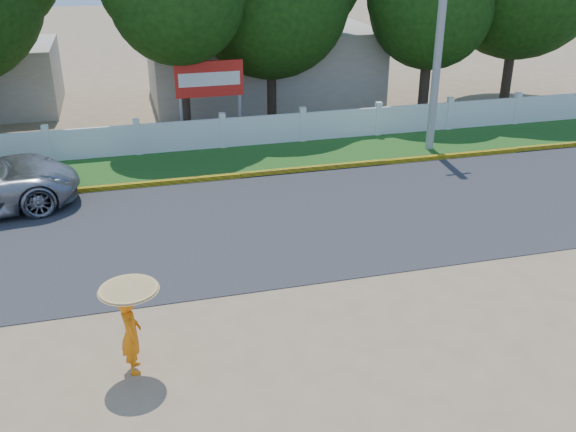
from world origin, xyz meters
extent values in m
plane|color=#9E8460|center=(0.00, 0.00, 0.00)|extent=(120.00, 120.00, 0.00)
cube|color=#38383A|center=(0.00, 4.50, 0.01)|extent=(60.00, 7.00, 0.02)
cube|color=#2D601E|center=(0.00, 9.75, 0.01)|extent=(60.00, 3.50, 0.03)
cube|color=yellow|center=(0.00, 8.05, 0.08)|extent=(40.00, 0.18, 0.16)
cube|color=silver|center=(0.00, 11.20, 0.55)|extent=(40.00, 0.10, 1.10)
cube|color=#B7AD99|center=(3.00, 18.00, 1.60)|extent=(10.00, 6.00, 3.20)
cylinder|color=gray|center=(7.19, 9.17, 3.42)|extent=(0.28, 0.28, 6.84)
imported|color=orange|center=(-3.70, -1.06, 0.77)|extent=(0.40, 0.58, 1.54)
cylinder|color=#96969B|center=(-3.65, -1.06, 1.37)|extent=(0.02, 0.02, 1.00)
cone|color=tan|center=(-3.65, -1.06, 1.79)|extent=(1.06, 1.06, 0.25)
cylinder|color=gray|center=(-1.34, 12.30, 1.00)|extent=(0.12, 0.12, 2.00)
cylinder|color=gray|center=(0.86, 12.30, 1.00)|extent=(0.12, 0.12, 2.00)
cube|color=red|center=(-0.24, 12.30, 2.30)|extent=(2.50, 0.12, 1.30)
cube|color=silver|center=(-0.24, 12.24, 2.30)|extent=(2.25, 0.02, 0.49)
cylinder|color=#473828|center=(13.71, 14.74, 1.76)|extent=(0.44, 0.44, 3.53)
cylinder|color=#473828|center=(2.74, 15.09, 1.52)|extent=(0.44, 0.44, 3.03)
cylinder|color=#473828|center=(-1.14, 12.94, 1.90)|extent=(0.44, 0.44, 3.80)
cylinder|color=#473828|center=(9.21, 13.96, 1.49)|extent=(0.44, 0.44, 2.99)
sphere|color=#1D4810|center=(9.21, 13.96, 4.38)|extent=(5.07, 5.07, 5.07)
camera|label=1|loc=(-3.43, -10.95, 7.37)|focal=40.00mm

